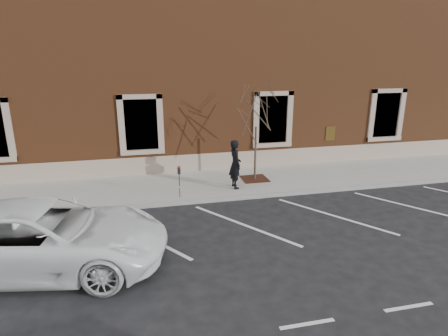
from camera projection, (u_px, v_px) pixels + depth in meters
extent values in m
plane|color=#28282B|center=(228.00, 200.00, 14.19)|extent=(120.00, 120.00, 0.00)
cube|color=beige|center=(218.00, 183.00, 15.80)|extent=(40.00, 3.50, 0.15)
cube|color=#9E9E99|center=(228.00, 199.00, 14.13)|extent=(40.00, 0.12, 0.15)
cube|color=brown|center=(194.00, 80.00, 20.25)|extent=(40.00, 8.50, 8.00)
cube|color=tan|center=(210.00, 161.00, 17.32)|extent=(40.00, 0.06, 0.80)
cube|color=black|center=(141.00, 124.00, 16.25)|extent=(1.40, 0.30, 2.20)
cube|color=tan|center=(143.00, 152.00, 16.44)|extent=(1.90, 0.20, 0.20)
cube|color=black|center=(272.00, 119.00, 17.54)|extent=(1.40, 0.30, 2.20)
cube|color=tan|center=(272.00, 145.00, 17.73)|extent=(1.90, 0.20, 0.20)
cube|color=black|center=(384.00, 115.00, 18.83)|extent=(1.40, 0.30, 2.20)
cube|color=tan|center=(383.00, 139.00, 19.02)|extent=(1.90, 0.20, 0.20)
imported|color=black|center=(235.00, 164.00, 14.83)|extent=(0.51, 0.74, 1.96)
cylinder|color=#595B60|center=(179.00, 186.00, 13.95)|extent=(0.04, 0.04, 0.92)
cube|color=black|center=(179.00, 171.00, 13.78)|extent=(0.11, 0.08, 0.24)
cube|color=#B61E0C|center=(179.00, 167.00, 13.74)|extent=(0.10, 0.08, 0.06)
cube|color=white|center=(180.00, 187.00, 13.92)|extent=(0.05, 0.00, 0.06)
cube|color=#3D1C13|center=(255.00, 179.00, 16.13)|extent=(1.09, 1.09, 0.03)
cylinder|color=#4F402F|center=(255.00, 153.00, 15.80)|extent=(0.09, 0.09, 2.29)
imported|color=white|center=(43.00, 237.00, 9.48)|extent=(6.65, 3.90, 1.74)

